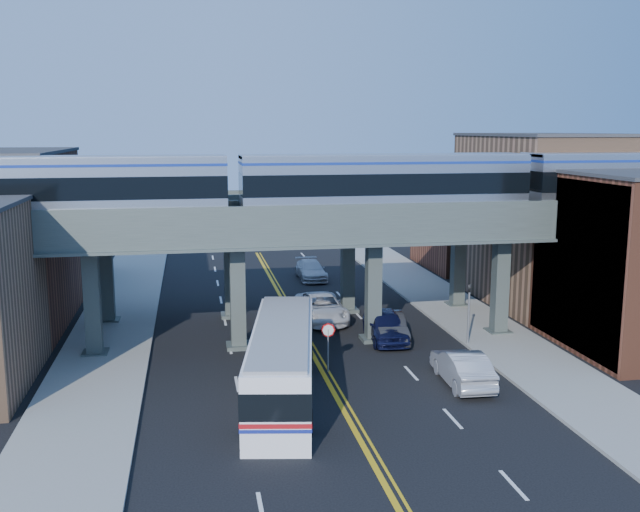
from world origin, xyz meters
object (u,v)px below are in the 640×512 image
(car_lane_c, at_px, (321,308))
(car_lane_d, at_px, (311,270))
(transit_train, at_px, (384,183))
(car_lane_a, at_px, (386,325))
(traffic_signal, at_px, (469,307))
(transit_bus, at_px, (282,364))
(car_lane_b, at_px, (389,327))
(stop_sign, at_px, (328,339))
(car_parked_curb, at_px, (462,367))

(car_lane_c, bearing_deg, car_lane_d, 83.10)
(transit_train, relative_size, car_lane_a, 9.53)
(traffic_signal, bearing_deg, transit_train, 156.74)
(transit_bus, xyz_separation_m, car_lane_c, (4.31, 13.25, -0.82))
(car_lane_c, distance_m, car_lane_d, 13.24)
(traffic_signal, relative_size, car_lane_b, 0.83)
(car_lane_a, bearing_deg, car_lane_b, -0.63)
(traffic_signal, height_order, car_lane_b, traffic_signal)
(car_lane_b, distance_m, car_lane_d, 18.36)
(car_lane_a, bearing_deg, transit_train, 167.52)
(stop_sign, relative_size, car_lane_c, 0.42)
(stop_sign, distance_m, car_lane_c, 10.20)
(transit_bus, distance_m, car_lane_d, 27.06)
(car_parked_curb, bearing_deg, car_lane_a, -75.03)
(transit_train, xyz_separation_m, car_lane_c, (-2.74, 5.05, -8.56))
(transit_bus, height_order, car_lane_d, transit_bus)
(stop_sign, distance_m, car_lane_d, 23.42)
(car_lane_d, relative_size, car_parked_curb, 1.02)
(car_lane_a, relative_size, car_lane_b, 1.08)
(car_lane_a, relative_size, car_lane_d, 1.01)
(car_lane_a, height_order, car_parked_curb, car_lane_a)
(transit_bus, height_order, car_parked_curb, transit_bus)
(car_lane_b, relative_size, car_parked_curb, 0.95)
(car_lane_c, bearing_deg, transit_bus, -108.31)
(transit_train, distance_m, car_parked_curb, 11.85)
(car_lane_c, relative_size, car_parked_curb, 1.19)
(car_parked_curb, bearing_deg, car_lane_b, -76.61)
(car_lane_d, bearing_deg, car_lane_b, -85.46)
(car_lane_b, height_order, car_lane_c, car_lane_c)
(car_lane_d, xyz_separation_m, car_parked_curb, (3.17, -26.16, 0.09))
(transit_train, bearing_deg, car_lane_b, -10.14)
(transit_bus, height_order, car_lane_b, transit_bus)
(stop_sign, relative_size, transit_bus, 0.20)
(traffic_signal, bearing_deg, car_lane_a, 156.40)
(transit_bus, relative_size, car_lane_a, 2.42)
(transit_train, height_order, car_lane_c, transit_train)
(transit_train, distance_m, car_lane_d, 20.19)
(car_lane_a, distance_m, car_lane_c, 5.91)
(car_lane_a, height_order, car_lane_c, car_lane_a)
(car_lane_c, bearing_deg, car_parked_curb, -70.46)
(traffic_signal, relative_size, transit_bus, 0.31)
(traffic_signal, bearing_deg, car_lane_b, 155.45)
(transit_bus, xyz_separation_m, car_lane_a, (7.27, 8.14, -0.77))
(car_lane_c, relative_size, car_lane_d, 1.17)
(traffic_signal, relative_size, car_lane_c, 0.66)
(stop_sign, xyz_separation_m, transit_bus, (-2.80, -3.20, -0.08))
(car_lane_c, bearing_deg, traffic_signal, -43.95)
(stop_sign, relative_size, traffic_signal, 0.64)
(traffic_signal, distance_m, car_lane_a, 5.03)
(traffic_signal, xyz_separation_m, car_parked_curb, (-2.70, -5.95, -1.44))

